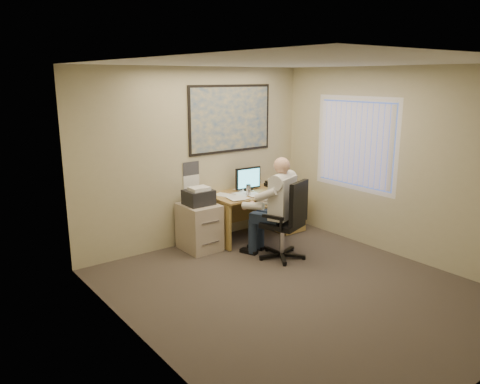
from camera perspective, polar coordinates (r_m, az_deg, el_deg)
room_shell at (r=5.47m, az=7.21°, el=1.12°), size 4.00×4.50×2.70m
desk at (r=7.86m, az=3.78°, el=-1.71°), size 1.60×0.97×1.12m
world_map at (r=7.49m, az=-1.13°, el=8.91°), size 1.56×0.03×1.06m
wall_calendar at (r=7.21m, az=-5.96°, el=2.05°), size 0.28×0.01×0.42m
window_blinds at (r=7.41m, az=13.89°, el=5.73°), size 0.06×1.40×1.30m
filing_cabinet at (r=7.06m, az=-4.99°, el=-3.75°), size 0.50×0.60×0.97m
office_chair at (r=6.72m, az=5.34°, el=-5.41°), size 0.88×0.88×1.16m
person at (r=6.67m, az=5.05°, el=-1.98°), size 0.89×1.04×1.47m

